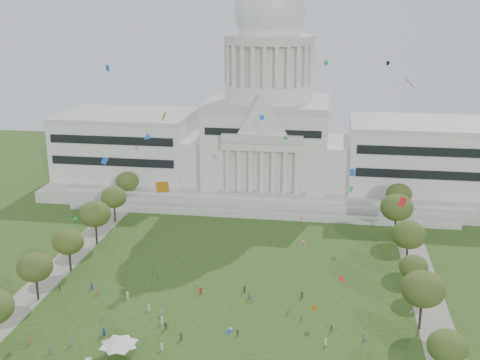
{
  "coord_description": "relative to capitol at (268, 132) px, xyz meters",
  "views": [
    {
      "loc": [
        23.09,
        -104.38,
        69.33
      ],
      "look_at": [
        0.0,
        45.0,
        24.0
      ],
      "focal_mm": 45.0,
      "sensor_mm": 36.0,
      "label": 1
    }
  ],
  "objects": [
    {
      "name": "event_tent",
      "position": [
        -17.47,
        -116.19,
        -18.78
      ],
      "size": [
        9.4,
        9.4,
        4.54
      ],
      "color": "#4C4C4C",
      "rests_on": "ground"
    },
    {
      "name": "person_8",
      "position": [
        -13.44,
        -99.01,
        -21.39
      ],
      "size": [
        1.03,
        0.97,
        1.82
      ],
      "primitive_type": "imported",
      "rotation": [
        0.0,
        0.0,
        2.48
      ],
      "color": "silver",
      "rests_on": "ground"
    },
    {
      "name": "row_tree_r_3",
      "position": [
        44.4,
        -79.1,
        -15.21
      ],
      "size": [
        7.01,
        7.01,
        9.98
      ],
      "color": "black",
      "rests_on": "ground"
    },
    {
      "name": "row_tree_r_2",
      "position": [
        44.17,
        -96.15,
        -12.64
      ],
      "size": [
        9.55,
        9.55,
        13.58
      ],
      "color": "black",
      "rests_on": "ground"
    },
    {
      "name": "person_2",
      "position": [
        25.09,
        -100.17,
        -21.53
      ],
      "size": [
        0.84,
        0.63,
        1.53
      ],
      "primitive_type": "imported",
      "rotation": [
        0.0,
        0.0,
        0.25
      ],
      "color": "#4C4C51",
      "rests_on": "ground"
    },
    {
      "name": "path_right",
      "position": [
        48.0,
        -83.59,
        -22.28
      ],
      "size": [
        8.0,
        160.0,
        0.04
      ],
      "primitive_type": "cube",
      "color": "gray",
      "rests_on": "ground"
    },
    {
      "name": "ground",
      "position": [
        0.0,
        -113.59,
        -22.3
      ],
      "size": [
        400.0,
        400.0,
        0.0
      ],
      "primitive_type": "plane",
      "color": "#2C4C17",
      "rests_on": "ground"
    },
    {
      "name": "person_5",
      "position": [
        -10.86,
        -104.79,
        -21.41
      ],
      "size": [
        1.71,
        1.46,
        1.76
      ],
      "primitive_type": "imported",
      "rotation": [
        0.0,
        0.0,
        2.53
      ],
      "color": "#33723F",
      "rests_on": "ground"
    },
    {
      "name": "row_tree_l_3",
      "position": [
        -44.09,
        -79.67,
        -14.09
      ],
      "size": [
        8.12,
        8.12,
        11.55
      ],
      "color": "black",
      "rests_on": "ground"
    },
    {
      "name": "person_10",
      "position": [
        18.31,
        -96.64,
        -21.49
      ],
      "size": [
        0.66,
        1.01,
        1.6
      ],
      "primitive_type": "imported",
      "rotation": [
        0.0,
        0.0,
        1.73
      ],
      "color": "olive",
      "rests_on": "ground"
    },
    {
      "name": "person_4",
      "position": [
        5.09,
        -104.94,
        -21.5
      ],
      "size": [
        0.8,
        1.05,
        1.59
      ],
      "primitive_type": "imported",
      "rotation": [
        0.0,
        0.0,
        4.37
      ],
      "color": "#4C4C51",
      "rests_on": "ground"
    },
    {
      "name": "path_left",
      "position": [
        -48.0,
        -83.59,
        -22.28
      ],
      "size": [
        8.0,
        160.0,
        0.04
      ],
      "primitive_type": "cube",
      "color": "gray",
      "rests_on": "ground"
    },
    {
      "name": "row_tree_r_4",
      "position": [
        44.76,
        -63.55,
        -13.01
      ],
      "size": [
        9.19,
        9.19,
        13.06
      ],
      "color": "black",
      "rests_on": "ground"
    },
    {
      "name": "row_tree_r_1",
      "position": [
        46.22,
        -115.34,
        -14.64
      ],
      "size": [
        7.58,
        7.58,
        10.78
      ],
      "color": "black",
      "rests_on": "ground"
    },
    {
      "name": "row_tree_l_5",
      "position": [
        -45.22,
        -42.58,
        -13.88
      ],
      "size": [
        8.33,
        8.33,
        11.85
      ],
      "color": "black",
      "rests_on": "ground"
    },
    {
      "name": "person_0",
      "position": [
        32.04,
        -102.55,
        -21.5
      ],
      "size": [
        0.75,
        0.9,
        1.58
      ],
      "primitive_type": "imported",
      "rotation": [
        0.0,
        0.0,
        5.08
      ],
      "color": "#994C8C",
      "rests_on": "ground"
    },
    {
      "name": "kite_swarm",
      "position": [
        2.62,
        -105.05,
        5.68
      ],
      "size": [
        78.44,
        103.8,
        56.07
      ],
      "color": "black",
      "rests_on": "ground"
    },
    {
      "name": "distant_crowd",
      "position": [
        -13.48,
        -98.11,
        -21.45
      ],
      "size": [
        66.3,
        41.91,
        1.93
      ],
      "color": "olive",
      "rests_on": "ground"
    },
    {
      "name": "row_tree_l_4",
      "position": [
        -44.08,
        -61.17,
        -12.9
      ],
      "size": [
        9.29,
        9.29,
        13.21
      ],
      "color": "black",
      "rests_on": "ground"
    },
    {
      "name": "row_tree_r_6",
      "position": [
        45.96,
        -25.46,
        -13.79
      ],
      "size": [
        8.42,
        8.42,
        11.97
      ],
      "color": "black",
      "rests_on": "ground"
    },
    {
      "name": "capitol",
      "position": [
        0.0,
        0.0,
        0.0
      ],
      "size": [
        160.0,
        64.5,
        91.3
      ],
      "color": "#B7B5AC",
      "rests_on": "ground"
    },
    {
      "name": "row_tree_r_5",
      "position": [
        43.49,
        -43.4,
        -12.37
      ],
      "size": [
        9.82,
        9.82,
        13.96
      ],
      "color": "black",
      "rests_on": "ground"
    },
    {
      "name": "row_tree_l_6",
      "position": [
        -46.87,
        -24.45,
        -14.02
      ],
      "size": [
        8.19,
        8.19,
        11.64
      ],
      "color": "black",
      "rests_on": "ground"
    },
    {
      "name": "row_tree_l_2",
      "position": [
        -45.04,
        -96.29,
        -13.79
      ],
      "size": [
        8.42,
        8.42,
        11.97
      ],
      "color": "black",
      "rests_on": "ground"
    }
  ]
}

